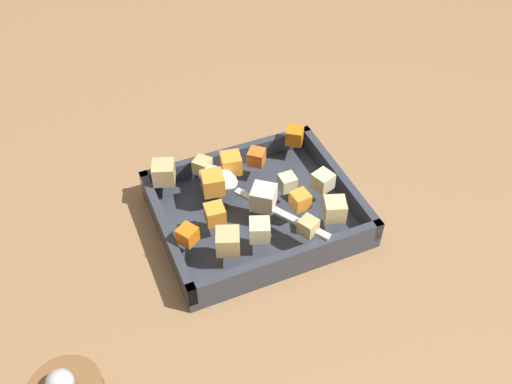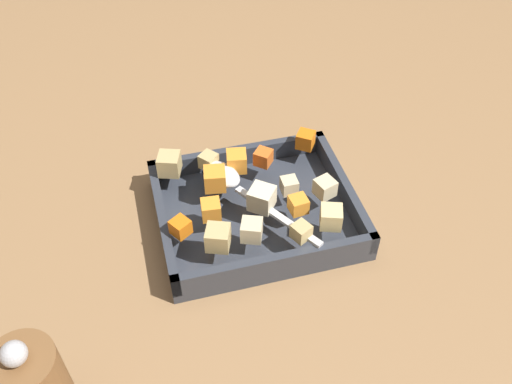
# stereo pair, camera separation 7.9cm
# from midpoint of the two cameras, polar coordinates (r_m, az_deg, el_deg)

# --- Properties ---
(ground_plane) EXTENTS (4.00, 4.00, 0.00)m
(ground_plane) POSITION_cam_midpoint_polar(r_m,az_deg,el_deg) (0.82, -3.39, -4.19)
(ground_plane) COLOR #936D47
(baking_dish) EXTENTS (0.28, 0.23, 0.05)m
(baking_dish) POSITION_cam_midpoint_polar(r_m,az_deg,el_deg) (0.82, -2.75, -2.23)
(baking_dish) COLOR #333842
(baking_dish) RESTS_ON ground_plane
(carrot_chunk_mid_left) EXTENTS (0.03, 0.03, 0.03)m
(carrot_chunk_mid_left) POSITION_cam_midpoint_polar(r_m,az_deg,el_deg) (0.83, -5.27, 2.77)
(carrot_chunk_mid_left) COLOR orange
(carrot_chunk_mid_left) RESTS_ON baking_dish
(carrot_chunk_corner_se) EXTENTS (0.03, 0.03, 0.03)m
(carrot_chunk_corner_se) POSITION_cam_midpoint_polar(r_m,az_deg,el_deg) (0.77, -7.19, -2.27)
(carrot_chunk_corner_se) COLOR orange
(carrot_chunk_corner_se) RESTS_ON baking_dish
(carrot_chunk_center) EXTENTS (0.03, 0.03, 0.02)m
(carrot_chunk_center) POSITION_cam_midpoint_polar(r_m,az_deg,el_deg) (0.78, 1.59, -0.97)
(carrot_chunk_center) COLOR orange
(carrot_chunk_center) RESTS_ON baking_dish
(carrot_chunk_heap_side) EXTENTS (0.03, 0.03, 0.02)m
(carrot_chunk_heap_side) POSITION_cam_midpoint_polar(r_m,az_deg,el_deg) (0.75, -9.96, -4.45)
(carrot_chunk_heap_side) COLOR orange
(carrot_chunk_heap_side) RESTS_ON baking_dish
(carrot_chunk_far_right) EXTENTS (0.04, 0.04, 0.03)m
(carrot_chunk_far_right) POSITION_cam_midpoint_polar(r_m,az_deg,el_deg) (0.88, 1.32, 5.58)
(carrot_chunk_far_right) COLOR orange
(carrot_chunk_far_right) RESTS_ON baking_dish
(carrot_chunk_heap_top) EXTENTS (0.03, 0.03, 0.02)m
(carrot_chunk_heap_top) POSITION_cam_midpoint_polar(r_m,az_deg,el_deg) (0.84, -2.65, 3.42)
(carrot_chunk_heap_top) COLOR orange
(carrot_chunk_heap_top) RESTS_ON baking_dish
(carrot_chunk_mid_right) EXTENTS (0.03, 0.03, 0.03)m
(carrot_chunk_mid_right) POSITION_cam_midpoint_polar(r_m,az_deg,el_deg) (0.80, -7.20, 0.77)
(carrot_chunk_mid_right) COLOR orange
(carrot_chunk_mid_right) RESTS_ON baking_dish
(potato_chunk_corner_ne) EXTENTS (0.04, 0.04, 0.03)m
(potato_chunk_corner_ne) POSITION_cam_midpoint_polar(r_m,az_deg,el_deg) (0.73, -5.98, -5.13)
(potato_chunk_corner_ne) COLOR tan
(potato_chunk_corner_ne) RESTS_ON baking_dish
(potato_chunk_front_center) EXTENTS (0.03, 0.03, 0.02)m
(potato_chunk_front_center) POSITION_cam_midpoint_polar(r_m,az_deg,el_deg) (0.84, -8.13, 2.52)
(potato_chunk_front_center) COLOR tan
(potato_chunk_front_center) RESTS_ON baking_dish
(potato_chunk_rim_edge) EXTENTS (0.05, 0.05, 0.03)m
(potato_chunk_rim_edge) POSITION_cam_midpoint_polar(r_m,az_deg,el_deg) (0.77, -2.10, -0.81)
(potato_chunk_rim_edge) COLOR beige
(potato_chunk_rim_edge) RESTS_ON baking_dish
(potato_chunk_corner_sw) EXTENTS (0.04, 0.04, 0.03)m
(potato_chunk_corner_sw) POSITION_cam_midpoint_polar(r_m,az_deg,el_deg) (0.74, -2.70, -4.02)
(potato_chunk_corner_sw) COLOR beige
(potato_chunk_corner_sw) RESTS_ON baking_dish
(potato_chunk_far_left) EXTENTS (0.03, 0.03, 0.03)m
(potato_chunk_far_left) POSITION_cam_midpoint_polar(r_m,az_deg,el_deg) (0.81, 3.83, 1.20)
(potato_chunk_far_left) COLOR beige
(potato_chunk_far_left) RESTS_ON baking_dish
(potato_chunk_back_center) EXTENTS (0.02, 0.02, 0.02)m
(potato_chunk_back_center) POSITION_cam_midpoint_polar(r_m,az_deg,el_deg) (0.80, 0.38, 0.85)
(potato_chunk_back_center) COLOR beige
(potato_chunk_back_center) RESTS_ON baking_dish
(potato_chunk_corner_nw) EXTENTS (0.04, 0.04, 0.03)m
(potato_chunk_corner_nw) POSITION_cam_midpoint_polar(r_m,az_deg,el_deg) (0.83, -12.01, 1.81)
(potato_chunk_corner_nw) COLOR tan
(potato_chunk_corner_nw) RESTS_ON baking_dish
(potato_chunk_near_left) EXTENTS (0.03, 0.03, 0.02)m
(potato_chunk_near_left) POSITION_cam_midpoint_polar(r_m,az_deg,el_deg) (0.75, 2.28, -3.63)
(potato_chunk_near_left) COLOR tan
(potato_chunk_near_left) RESTS_ON baking_dish
(potato_chunk_near_right) EXTENTS (0.04, 0.04, 0.03)m
(potato_chunk_near_right) POSITION_cam_midpoint_polar(r_m,az_deg,el_deg) (0.77, 5.03, -1.87)
(potato_chunk_near_right) COLOR #E0CC89
(potato_chunk_near_right) RESTS_ON baking_dish
(serving_spoon) EXTENTS (0.14, 0.20, 0.02)m
(serving_spoon) POSITION_cam_midpoint_polar(r_m,az_deg,el_deg) (0.81, -5.90, 0.88)
(serving_spoon) COLOR silver
(serving_spoon) RESTS_ON baking_dish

